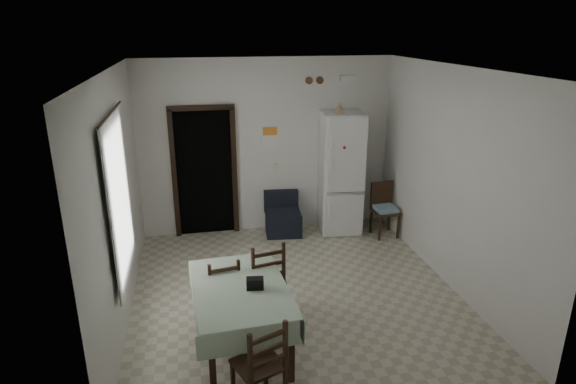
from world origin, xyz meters
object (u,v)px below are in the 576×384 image
Objects in this scene: dining_table at (241,318)px; dining_chair_near_head at (258,363)px; fridge at (340,173)px; dining_chair_far_right at (263,278)px; navy_seat at (283,214)px; dining_chair_far_left at (222,290)px; corner_chair at (385,210)px.

dining_chair_near_head is (0.06, -0.88, 0.10)m from dining_table.
dining_chair_near_head is at bearing -110.98° from fridge.
dining_chair_far_right is 1.06× the size of dining_chair_near_head.
dining_chair_far_right is at bearing 57.58° from dining_table.
fridge is 2.13× the size of dining_chair_near_head.
navy_seat is 2.71m from dining_chair_far_left.
dining_chair_far_left reaches higher than navy_seat.
dining_chair_near_head is (0.23, -1.39, 0.04)m from dining_chair_far_left.
dining_chair_far_right reaches higher than dining_chair_near_head.
dining_chair_near_head is at bearing -89.24° from dining_table.
navy_seat is 3.94m from dining_chair_near_head.
dining_chair_far_left is (-0.16, 0.51, 0.06)m from dining_table.
navy_seat is 1.71m from corner_chair.
fridge is at bearing 52.47° from dining_table.
dining_chair_far_left is at bearing -125.74° from fridge.
corner_chair reaches higher than dining_table.
corner_chair reaches higher than dining_chair_far_left.
fridge is at bearing -136.99° from dining_chair_far_right.
dining_chair_near_head is (-0.27, -1.47, -0.03)m from dining_chair_far_right.
navy_seat is 0.78× the size of corner_chair.
fridge is 4.32m from dining_chair_near_head.
dining_table is at bearing -140.67° from corner_chair.
dining_chair_far_left is 0.51m from dining_chair_far_right.
dining_chair_far_left reaches higher than dining_table.
fridge is 0.98m from corner_chair.
corner_chair is 3.49m from dining_chair_far_left.
corner_chair is 0.89× the size of dining_chair_far_right.
dining_table is 1.65× the size of dining_chair_far_left.
corner_chair is 1.02× the size of dining_chair_far_left.
navy_seat is at bearing -118.15° from dining_chair_far_right.
dining_chair_far_right is (0.33, 0.60, 0.12)m from dining_table.
dining_chair_far_left is at bearing -148.65° from corner_chair.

